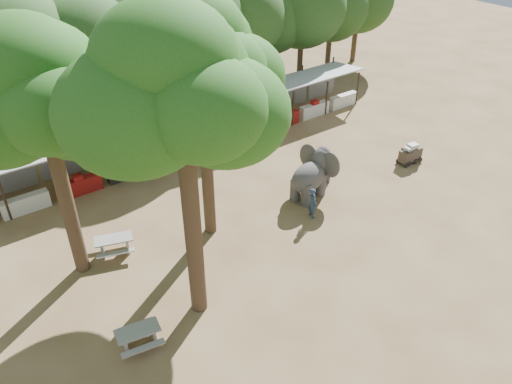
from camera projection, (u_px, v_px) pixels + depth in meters
ground at (342, 274)px, 21.75m from camera, size 100.00×100.00×0.00m
vendor_stalls at (184, 133)px, 30.42m from camera, size 28.00×2.99×2.80m
yard_tree_left at (33, 93)px, 17.58m from camera, size 7.10×6.90×11.02m
yard_tree_center at (174, 91)px, 15.12m from camera, size 7.10×6.90×12.04m
yard_tree_back at (195, 58)px, 19.65m from camera, size 7.10×6.90×11.36m
backdrop_trees at (139, 41)px, 31.49m from camera, size 46.46×5.95×8.33m
elephant at (313, 173)px, 26.30m from camera, size 3.44×2.53×2.55m
handler at (312, 203)px, 24.81m from camera, size 0.54×0.68×1.67m
picnic_table_near at (139, 335)px, 18.28m from camera, size 1.80×1.67×0.79m
picnic_table_far at (114, 243)px, 22.64m from camera, size 2.06×1.95×0.84m
cart_front at (411, 153)px, 29.54m from camera, size 1.32×0.96×1.19m
cart_back at (408, 155)px, 29.41m from camera, size 1.15×0.79×1.09m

